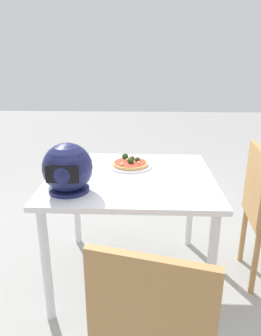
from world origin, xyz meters
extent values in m
plane|color=#9E9E99|center=(0.00, 0.00, 0.00)|extent=(14.00, 14.00, 0.00)
cube|color=white|center=(0.00, 0.00, 0.71)|extent=(1.00, 0.91, 0.03)
cylinder|color=white|center=(-0.44, -0.40, 0.35)|extent=(0.05, 0.05, 0.69)
cylinder|color=white|center=(0.44, -0.40, 0.35)|extent=(0.05, 0.05, 0.69)
cylinder|color=white|center=(-0.44, 0.40, 0.35)|extent=(0.05, 0.05, 0.69)
cylinder|color=white|center=(0.44, 0.40, 0.35)|extent=(0.05, 0.05, 0.69)
cylinder|color=white|center=(0.01, -0.17, 0.73)|extent=(0.28, 0.28, 0.01)
cylinder|color=tan|center=(0.01, -0.17, 0.74)|extent=(0.24, 0.24, 0.02)
cylinder|color=red|center=(0.01, -0.17, 0.75)|extent=(0.21, 0.21, 0.00)
sphere|color=#234C1E|center=(-0.04, -0.19, 0.77)|extent=(0.03, 0.03, 0.03)
sphere|color=#234C1E|center=(0.01, -0.15, 0.77)|extent=(0.04, 0.04, 0.04)
sphere|color=#234C1E|center=(0.05, -0.24, 0.77)|extent=(0.04, 0.04, 0.04)
sphere|color=#234C1E|center=(0.00, -0.23, 0.76)|extent=(0.03, 0.03, 0.03)
cylinder|color=#E0D172|center=(0.01, -0.23, 0.77)|extent=(0.02, 0.02, 0.02)
cylinder|color=#E0D172|center=(-0.04, -0.13, 0.76)|extent=(0.02, 0.02, 0.01)
cylinder|color=#E0D172|center=(0.00, -0.16, 0.77)|extent=(0.02, 0.02, 0.02)
cylinder|color=#E0D172|center=(0.06, -0.10, 0.76)|extent=(0.02, 0.02, 0.01)
cylinder|color=#E0D172|center=(0.03, -0.19, 0.76)|extent=(0.03, 0.03, 0.01)
sphere|color=#191E4C|center=(0.32, 0.25, 0.86)|extent=(0.26, 0.26, 0.26)
cylinder|color=#191E4C|center=(0.32, 0.25, 0.73)|extent=(0.22, 0.22, 0.02)
cube|color=black|center=(0.32, 0.37, 0.86)|extent=(0.16, 0.02, 0.09)
cube|color=#B7844C|center=(-0.14, 0.91, 0.44)|extent=(0.49, 0.49, 0.02)
cube|color=#B7844C|center=(-0.10, 1.08, 0.68)|extent=(0.38, 0.12, 0.45)
cylinder|color=#B7844C|center=(-0.02, 0.70, 0.21)|extent=(0.04, 0.04, 0.43)
cube|color=#B7844C|center=(-0.76, -0.03, 0.68)|extent=(0.06, 0.38, 0.45)
cylinder|color=#B7844C|center=(-0.79, -0.19, 0.21)|extent=(0.04, 0.04, 0.43)
cylinder|color=#B7844C|center=(-0.76, 0.14, 0.21)|extent=(0.04, 0.04, 0.43)
camera|label=1|loc=(-0.07, 1.80, 1.40)|focal=33.67mm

